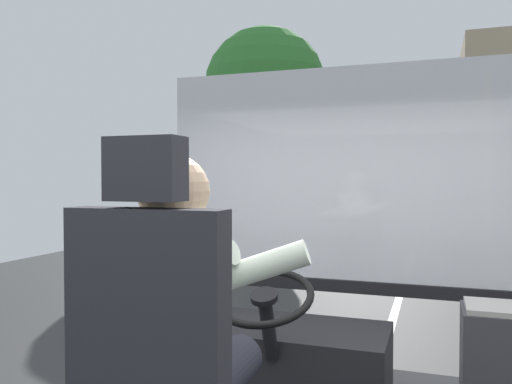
# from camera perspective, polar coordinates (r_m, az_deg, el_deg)

# --- Properties ---
(ground) EXTENTS (18.00, 44.00, 0.06)m
(ground) POSITION_cam_1_polar(r_m,az_deg,el_deg) (10.72, 16.35, -9.28)
(ground) COLOR #353535
(bus_driver) EXTENTS (0.76, 0.53, 0.82)m
(bus_driver) POSITION_cam_1_polar(r_m,az_deg,el_deg) (1.69, -8.41, -13.41)
(bus_driver) COLOR #282833
(bus_driver) RESTS_ON driver_seat
(steering_console) EXTENTS (1.10, 0.92, 0.76)m
(steering_console) POSITION_cam_1_polar(r_m,az_deg,el_deg) (2.96, 3.44, -18.19)
(steering_console) COLOR black
(steering_console) RESTS_ON bus_floor
(windshield_panel) EXTENTS (2.50, 0.08, 1.48)m
(windshield_panel) POSITION_cam_1_polar(r_m,az_deg,el_deg) (3.39, 10.30, -1.39)
(windshield_panel) COLOR silver
(street_tree) EXTENTS (3.37, 3.37, 6.16)m
(street_tree) POSITION_cam_1_polar(r_m,az_deg,el_deg) (14.41, 1.04, 11.42)
(street_tree) COLOR #4C3828
(street_tree) RESTS_ON ground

